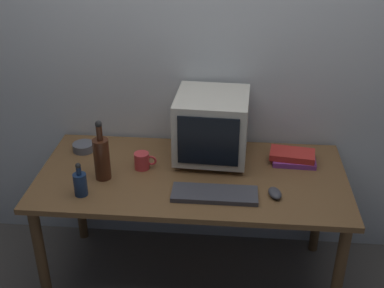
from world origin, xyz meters
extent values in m
plane|color=#56514C|center=(0.00, 0.00, 0.00)|extent=(6.00, 6.00, 0.00)
cube|color=silver|center=(0.00, 0.45, 1.25)|extent=(4.00, 0.08, 2.50)
cube|color=brown|center=(0.00, 0.00, 0.71)|extent=(1.61, 0.77, 0.03)
cylinder|color=brown|center=(-0.75, -0.33, 0.35)|extent=(0.06, 0.06, 0.69)
cylinder|color=brown|center=(0.75, -0.33, 0.35)|extent=(0.06, 0.06, 0.69)
cylinder|color=brown|center=(-0.75, 0.33, 0.35)|extent=(0.06, 0.06, 0.69)
cylinder|color=brown|center=(0.75, 0.33, 0.35)|extent=(0.06, 0.06, 0.69)
cube|color=beige|center=(0.09, 0.19, 0.74)|extent=(0.29, 0.25, 0.03)
cube|color=beige|center=(0.09, 0.19, 0.92)|extent=(0.40, 0.40, 0.34)
cube|color=black|center=(0.08, -0.01, 0.92)|extent=(0.31, 0.02, 0.27)
cube|color=#3F3F47|center=(0.13, -0.19, 0.73)|extent=(0.42, 0.15, 0.02)
ellipsoid|color=#3F3F47|center=(0.42, -0.17, 0.74)|extent=(0.08, 0.11, 0.04)
cylinder|color=#472314|center=(-0.45, -0.07, 0.83)|extent=(0.08, 0.08, 0.22)
cylinder|color=#472314|center=(-0.45, -0.07, 0.98)|extent=(0.03, 0.03, 0.08)
sphere|color=#262626|center=(-0.45, -0.07, 1.03)|extent=(0.03, 0.03, 0.03)
cylinder|color=navy|center=(-0.52, -0.23, 0.78)|extent=(0.07, 0.07, 0.12)
cylinder|color=navy|center=(-0.52, -0.23, 0.86)|extent=(0.03, 0.03, 0.04)
sphere|color=#262626|center=(-0.52, -0.23, 0.89)|extent=(0.03, 0.03, 0.03)
cube|color=#843893|center=(0.54, 0.18, 0.74)|extent=(0.24, 0.17, 0.03)
cube|color=red|center=(0.53, 0.17, 0.77)|extent=(0.25, 0.16, 0.03)
cylinder|color=#CC383D|center=(-0.27, 0.04, 0.77)|extent=(0.08, 0.08, 0.09)
torus|color=#CC383D|center=(-0.22, 0.04, 0.77)|extent=(0.06, 0.01, 0.06)
cylinder|color=#595B66|center=(-0.64, 0.20, 0.75)|extent=(0.12, 0.12, 0.04)
camera|label=1|loc=(0.19, -2.21, 2.10)|focal=46.50mm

